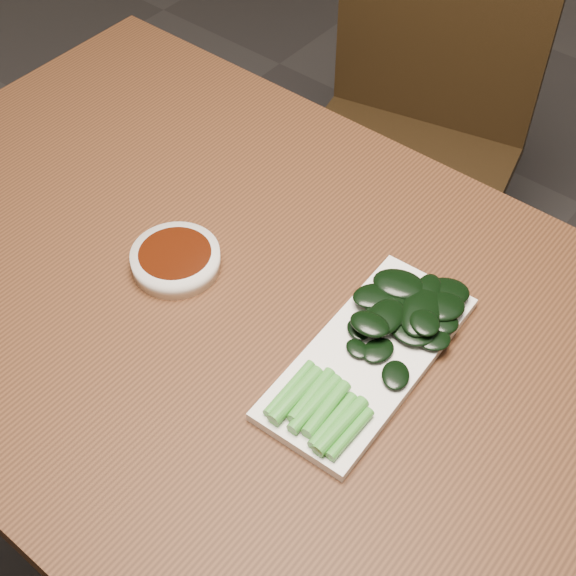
% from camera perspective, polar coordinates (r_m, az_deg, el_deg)
% --- Properties ---
extents(ground, '(6.00, 6.00, 0.00)m').
position_cam_1_polar(ground, '(1.68, -0.17, -18.85)').
color(ground, '#323030').
rests_on(ground, ground).
extents(table, '(1.40, 0.80, 0.75)m').
position_cam_1_polar(table, '(1.08, -0.25, -5.08)').
color(table, '#4B2915').
rests_on(table, ground).
extents(chair_far, '(0.53, 0.53, 0.89)m').
position_cam_1_polar(chair_far, '(1.74, 8.64, 10.61)').
color(chair_far, black).
rests_on(chair_far, ground).
extents(sauce_bowl, '(0.12, 0.12, 0.03)m').
position_cam_1_polar(sauce_bowl, '(1.09, -7.99, 2.03)').
color(sauce_bowl, white).
rests_on(sauce_bowl, table).
extents(serving_plate, '(0.15, 0.32, 0.01)m').
position_cam_1_polar(serving_plate, '(0.99, 5.73, -4.90)').
color(serving_plate, white).
rests_on(serving_plate, table).
extents(gai_lan, '(0.15, 0.33, 0.03)m').
position_cam_1_polar(gai_lan, '(0.99, 7.35, -3.07)').
color(gai_lan, green).
rests_on(gai_lan, serving_plate).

